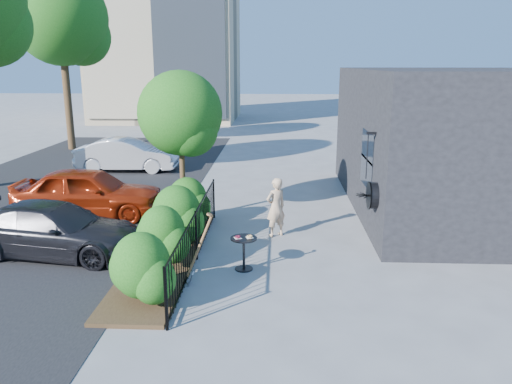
{
  "coord_description": "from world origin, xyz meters",
  "views": [
    {
      "loc": [
        0.25,
        -10.12,
        4.16
      ],
      "look_at": [
        -0.26,
        1.29,
        1.2
      ],
      "focal_mm": 35.0,
      "sensor_mm": 36.0,
      "label": 1
    }
  ],
  "objects_px": {
    "cafe_table": "(244,248)",
    "car_darkgrey": "(54,230)",
    "car_red": "(89,192)",
    "street_tree_far": "(62,24)",
    "car_silver": "(127,155)",
    "patio_tree": "(183,119)",
    "shovel": "(198,253)",
    "woman": "(276,207)"
  },
  "relations": [
    {
      "from": "patio_tree",
      "to": "street_tree_far",
      "type": "distance_m",
      "value": 13.95
    },
    {
      "from": "cafe_table",
      "to": "woman",
      "type": "bearing_deg",
      "value": 73.1
    },
    {
      "from": "street_tree_far",
      "to": "woman",
      "type": "xyz_separation_m",
      "value": [
        10.15,
        -12.35,
        -5.18
      ]
    },
    {
      "from": "car_silver",
      "to": "car_darkgrey",
      "type": "bearing_deg",
      "value": -174.76
    },
    {
      "from": "street_tree_far",
      "to": "car_red",
      "type": "distance_m",
      "value": 13.09
    },
    {
      "from": "street_tree_far",
      "to": "woman",
      "type": "distance_m",
      "value": 16.8
    },
    {
      "from": "patio_tree",
      "to": "car_red",
      "type": "relative_size",
      "value": 0.97
    },
    {
      "from": "car_red",
      "to": "car_silver",
      "type": "distance_m",
      "value": 6.08
    },
    {
      "from": "street_tree_far",
      "to": "shovel",
      "type": "bearing_deg",
      "value": -60.35
    },
    {
      "from": "woman",
      "to": "car_red",
      "type": "distance_m",
      "value": 5.39
    },
    {
      "from": "shovel",
      "to": "car_darkgrey",
      "type": "distance_m",
      "value": 3.72
    },
    {
      "from": "patio_tree",
      "to": "car_silver",
      "type": "xyz_separation_m",
      "value": [
        -3.48,
        6.3,
        -2.12
      ]
    },
    {
      "from": "street_tree_far",
      "to": "car_darkgrey",
      "type": "relative_size",
      "value": 2.06
    },
    {
      "from": "cafe_table",
      "to": "woman",
      "type": "distance_m",
      "value": 2.23
    },
    {
      "from": "shovel",
      "to": "woman",
      "type": "bearing_deg",
      "value": 63.13
    },
    {
      "from": "patio_tree",
      "to": "woman",
      "type": "bearing_deg",
      "value": -25.12
    },
    {
      "from": "shovel",
      "to": "car_silver",
      "type": "distance_m",
      "value": 11.27
    },
    {
      "from": "car_silver",
      "to": "car_darkgrey",
      "type": "height_order",
      "value": "car_silver"
    },
    {
      "from": "street_tree_far",
      "to": "cafe_table",
      "type": "height_order",
      "value": "street_tree_far"
    },
    {
      "from": "patio_tree",
      "to": "street_tree_far",
      "type": "xyz_separation_m",
      "value": [
        -7.7,
        11.2,
        3.15
      ]
    },
    {
      "from": "woman",
      "to": "shovel",
      "type": "xyz_separation_m",
      "value": [
        -1.47,
        -2.9,
        -0.09
      ]
    },
    {
      "from": "shovel",
      "to": "car_red",
      "type": "bearing_deg",
      "value": 130.9
    },
    {
      "from": "cafe_table",
      "to": "car_red",
      "type": "height_order",
      "value": "car_red"
    },
    {
      "from": "woman",
      "to": "car_red",
      "type": "bearing_deg",
      "value": -48.83
    },
    {
      "from": "street_tree_far",
      "to": "shovel",
      "type": "relative_size",
      "value": 5.57
    },
    {
      "from": "patio_tree",
      "to": "shovel",
      "type": "distance_m",
      "value": 4.67
    },
    {
      "from": "patio_tree",
      "to": "car_silver",
      "type": "height_order",
      "value": "patio_tree"
    },
    {
      "from": "cafe_table",
      "to": "shovel",
      "type": "relative_size",
      "value": 0.5
    },
    {
      "from": "car_red",
      "to": "car_darkgrey",
      "type": "xyz_separation_m",
      "value": [
        0.3,
        -2.87,
        -0.11
      ]
    },
    {
      "from": "street_tree_far",
      "to": "car_silver",
      "type": "xyz_separation_m",
      "value": [
        4.22,
        -4.9,
        -5.27
      ]
    },
    {
      "from": "cafe_table",
      "to": "car_silver",
      "type": "xyz_separation_m",
      "value": [
        -5.28,
        9.57,
        0.17
      ]
    },
    {
      "from": "patio_tree",
      "to": "cafe_table",
      "type": "distance_m",
      "value": 4.37
    },
    {
      "from": "patio_tree",
      "to": "car_darkgrey",
      "type": "relative_size",
      "value": 0.98
    },
    {
      "from": "cafe_table",
      "to": "car_darkgrey",
      "type": "xyz_separation_m",
      "value": [
        -4.26,
        0.65,
        0.1
      ]
    },
    {
      "from": "patio_tree",
      "to": "street_tree_far",
      "type": "bearing_deg",
      "value": 124.51
    },
    {
      "from": "patio_tree",
      "to": "car_silver",
      "type": "distance_m",
      "value": 7.5
    },
    {
      "from": "car_silver",
      "to": "car_red",
      "type": "bearing_deg",
      "value": -174.44
    },
    {
      "from": "street_tree_far",
      "to": "woman",
      "type": "relative_size",
      "value": 5.62
    },
    {
      "from": "patio_tree",
      "to": "car_darkgrey",
      "type": "bearing_deg",
      "value": -133.25
    },
    {
      "from": "cafe_table",
      "to": "car_silver",
      "type": "distance_m",
      "value": 10.93
    },
    {
      "from": "car_darkgrey",
      "to": "car_red",
      "type": "bearing_deg",
      "value": 12.95
    },
    {
      "from": "car_silver",
      "to": "car_darkgrey",
      "type": "xyz_separation_m",
      "value": [
        1.02,
        -8.91,
        -0.06
      ]
    }
  ]
}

